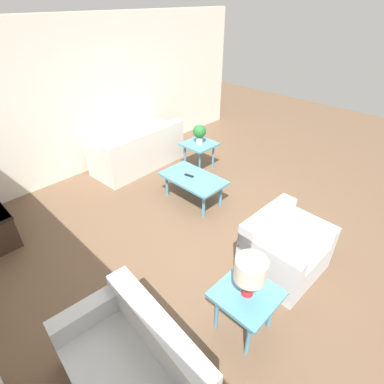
{
  "coord_description": "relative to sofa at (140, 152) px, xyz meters",
  "views": [
    {
      "loc": [
        -2.11,
        2.74,
        2.93
      ],
      "look_at": [
        0.39,
        0.17,
        0.55
      ],
      "focal_mm": 28.0,
      "sensor_mm": 36.0,
      "label": 1
    }
  ],
  "objects": [
    {
      "name": "ground_plane",
      "position": [
        -2.39,
        0.38,
        -0.31
      ],
      "size": [
        14.0,
        14.0,
        0.0
      ],
      "primitive_type": "plane",
      "color": "brown"
    },
    {
      "name": "wall_right",
      "position": [
        0.67,
        0.38,
        1.04
      ],
      "size": [
        0.12,
        7.2,
        2.7
      ],
      "color": "silver",
      "rests_on": "ground_plane"
    },
    {
      "name": "sofa",
      "position": [
        0.0,
        0.0,
        0.0
      ],
      "size": [
        0.89,
        1.84,
        0.8
      ],
      "rotation": [
        0.0,
        0.0,
        1.62
      ],
      "color": "silver",
      "rests_on": "ground_plane"
    },
    {
      "name": "armchair",
      "position": [
        -3.43,
        0.42,
        -0.01
      ],
      "size": [
        0.83,
        0.96,
        0.75
      ],
      "rotation": [
        0.0,
        0.0,
        -1.6
      ],
      "color": "silver",
      "rests_on": "ground_plane"
    },
    {
      "name": "loveseat",
      "position": [
        -3.26,
        2.54,
        -0.02
      ],
      "size": [
        1.38,
        0.91,
        0.75
      ],
      "rotation": [
        0.0,
        0.0,
        3.06
      ],
      "color": "silver",
      "rests_on": "ground_plane"
    },
    {
      "name": "coffee_table",
      "position": [
        -1.6,
        0.12,
        0.09
      ],
      "size": [
        1.05,
        0.61,
        0.45
      ],
      "color": "teal",
      "rests_on": "ground_plane"
    },
    {
      "name": "side_table_plant",
      "position": [
        -0.9,
        -0.77,
        0.15
      ],
      "size": [
        0.57,
        0.57,
        0.54
      ],
      "color": "teal",
      "rests_on": "ground_plane"
    },
    {
      "name": "side_table_lamp",
      "position": [
        -3.58,
        1.42,
        0.15
      ],
      "size": [
        0.57,
        0.57,
        0.54
      ],
      "color": "teal",
      "rests_on": "ground_plane"
    },
    {
      "name": "potted_plant",
      "position": [
        -0.9,
        -0.77,
        0.45
      ],
      "size": [
        0.25,
        0.25,
        0.36
      ],
      "color": "#B2ADA3",
      "rests_on": "side_table_plant"
    },
    {
      "name": "table_lamp",
      "position": [
        -3.58,
        1.42,
        0.53
      ],
      "size": [
        0.3,
        0.3,
        0.44
      ],
      "color": "red",
      "rests_on": "side_table_lamp"
    },
    {
      "name": "remote_control",
      "position": [
        -1.53,
        0.14,
        0.15
      ],
      "size": [
        0.16,
        0.07,
        0.02
      ],
      "color": "black",
      "rests_on": "coffee_table"
    }
  ]
}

